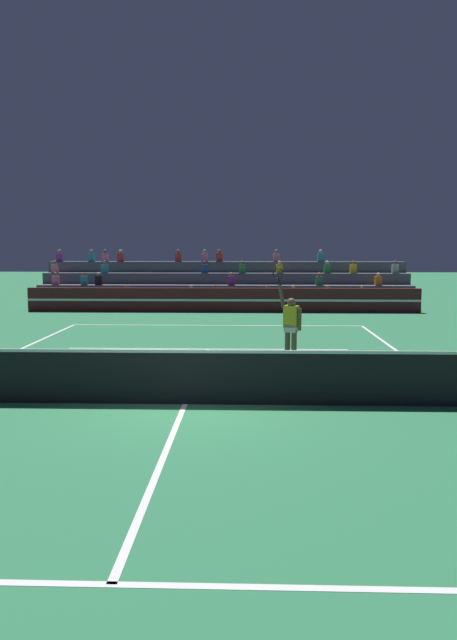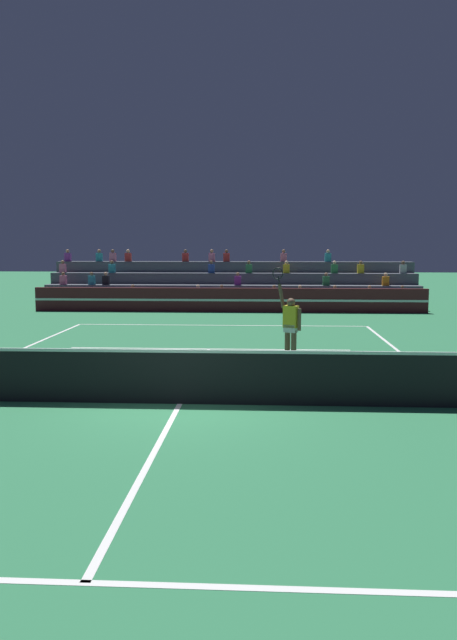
% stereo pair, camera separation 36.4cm
% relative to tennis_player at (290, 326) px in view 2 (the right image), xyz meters
% --- Properties ---
extents(ground_plane, '(120.00, 120.00, 0.00)m').
position_rel_tennis_player_xyz_m(ground_plane, '(-2.28, -4.11, -0.99)').
color(ground_plane, '#2D7A4C').
extents(court_lines, '(11.10, 23.90, 0.01)m').
position_rel_tennis_player_xyz_m(court_lines, '(-2.28, -4.11, -0.99)').
color(court_lines, white).
rests_on(court_lines, ground).
extents(tennis_net, '(12.00, 0.10, 1.10)m').
position_rel_tennis_player_xyz_m(tennis_net, '(-2.28, -4.11, -0.45)').
color(tennis_net, slate).
rests_on(tennis_net, ground).
extents(sponsor_banner_wall, '(18.00, 0.26, 1.10)m').
position_rel_tennis_player_xyz_m(sponsor_banner_wall, '(-2.28, 12.65, -0.44)').
color(sponsor_banner_wall, '#51191E').
rests_on(sponsor_banner_wall, ground).
extents(bleacher_stand, '(18.44, 3.80, 2.83)m').
position_rel_tennis_player_xyz_m(bleacher_stand, '(-2.28, 15.82, -0.15)').
color(bleacher_stand, '#4C515B').
rests_on(bleacher_stand, ground).
extents(tennis_player, '(0.75, 0.53, 2.50)m').
position_rel_tennis_player_xyz_m(tennis_player, '(0.00, 0.00, 0.00)').
color(tennis_player, brown).
rests_on(tennis_player, ground).
extents(tennis_ball, '(0.07, 0.07, 0.07)m').
position_rel_tennis_player_xyz_m(tennis_ball, '(1.64, -0.54, -0.96)').
color(tennis_ball, '#C6DB33').
rests_on(tennis_ball, ground).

